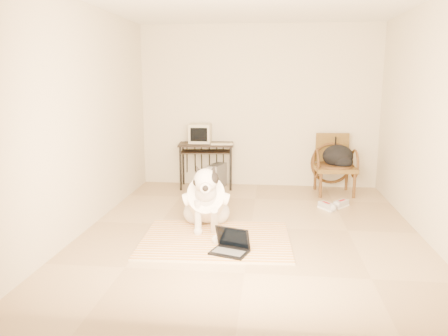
% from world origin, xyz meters
% --- Properties ---
extents(floor, '(4.50, 4.50, 0.00)m').
position_xyz_m(floor, '(0.00, 0.00, 0.00)').
color(floor, tan).
rests_on(floor, ground).
extents(wall_back, '(4.50, 0.00, 4.50)m').
position_xyz_m(wall_back, '(0.00, 2.25, 1.35)').
color(wall_back, beige).
rests_on(wall_back, floor).
extents(wall_front, '(4.50, 0.00, 4.50)m').
position_xyz_m(wall_front, '(0.00, -2.25, 1.35)').
color(wall_front, beige).
rests_on(wall_front, floor).
extents(wall_left, '(0.00, 4.50, 4.50)m').
position_xyz_m(wall_left, '(-2.00, 0.00, 1.35)').
color(wall_left, beige).
rests_on(wall_left, floor).
extents(wall_right, '(0.00, 4.50, 4.50)m').
position_xyz_m(wall_right, '(2.00, 0.00, 1.35)').
color(wall_right, beige).
rests_on(wall_right, floor).
extents(rug, '(1.74, 1.37, 0.02)m').
position_xyz_m(rug, '(-0.38, -0.49, 0.01)').
color(rug, orange).
rests_on(rug, floor).
extents(dog, '(0.58, 1.19, 0.88)m').
position_xyz_m(dog, '(-0.54, -0.11, 0.35)').
color(dog, silver).
rests_on(dog, rug).
extents(laptop, '(0.44, 0.38, 0.26)m').
position_xyz_m(laptop, '(-0.18, -0.86, 0.08)').
color(laptop, black).
rests_on(laptop, rug).
extents(computer_desk, '(0.95, 0.58, 0.75)m').
position_xyz_m(computer_desk, '(-0.86, 1.96, 0.65)').
color(computer_desk, black).
rests_on(computer_desk, floor).
extents(crt_monitor, '(0.36, 0.35, 0.32)m').
position_xyz_m(crt_monitor, '(-0.97, 2.04, 0.91)').
color(crt_monitor, '#B9AE91').
rests_on(crt_monitor, computer_desk).
extents(desk_keyboard, '(0.37, 0.17, 0.02)m').
position_xyz_m(desk_keyboard, '(-0.58, 1.86, 0.77)').
color(desk_keyboard, '#B9AE91').
rests_on(desk_keyboard, computer_desk).
extents(pc_tower, '(0.29, 0.46, 0.40)m').
position_xyz_m(pc_tower, '(-0.68, 1.96, 0.20)').
color(pc_tower, '#515154').
rests_on(pc_tower, floor).
extents(rattan_chair, '(0.66, 0.64, 0.94)m').
position_xyz_m(rattan_chair, '(1.23, 1.82, 0.47)').
color(rattan_chair, brown).
rests_on(rattan_chair, floor).
extents(backpack, '(0.48, 0.43, 0.36)m').
position_xyz_m(backpack, '(1.29, 1.77, 0.60)').
color(backpack, black).
rests_on(backpack, rattan_chair).
extents(sneaker_left, '(0.25, 0.29, 0.10)m').
position_xyz_m(sneaker_left, '(1.03, 0.87, 0.04)').
color(sneaker_left, white).
rests_on(sneaker_left, floor).
extents(sneaker_right, '(0.26, 0.28, 0.10)m').
position_xyz_m(sneaker_right, '(1.25, 1.02, 0.04)').
color(sneaker_right, white).
rests_on(sneaker_right, floor).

